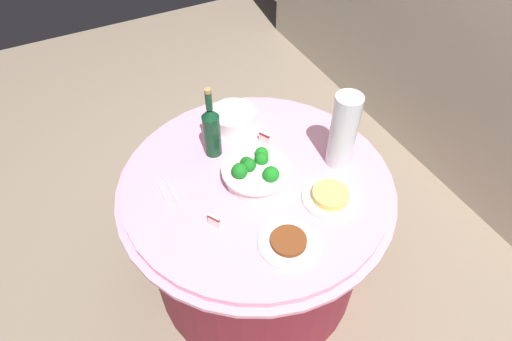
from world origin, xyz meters
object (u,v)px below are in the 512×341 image
(broccoli_bowl, at_px, (256,172))
(serving_tongs, at_px, (168,194))
(food_plate_noodles, at_px, (330,196))
(food_plate_stir_fry, at_px, (288,242))
(label_placard_mid, at_px, (214,221))
(label_placard_front, at_px, (264,137))
(decorative_fruit_vase, at_px, (343,134))
(plate_stack, at_px, (234,118))
(wine_bottle, at_px, (212,130))

(broccoli_bowl, height_order, serving_tongs, broccoli_bowl)
(food_plate_noodles, bearing_deg, food_plate_stir_fry, -67.21)
(label_placard_mid, bearing_deg, label_placard_front, 129.71)
(decorative_fruit_vase, relative_size, food_plate_stir_fry, 1.55)
(decorative_fruit_vase, distance_m, food_plate_noodles, 0.26)
(plate_stack, distance_m, serving_tongs, 0.50)
(label_placard_front, relative_size, label_placard_mid, 1.00)
(decorative_fruit_vase, bearing_deg, label_placard_mid, -83.47)
(plate_stack, bearing_deg, decorative_fruit_vase, 34.23)
(serving_tongs, bearing_deg, plate_stack, 123.02)
(decorative_fruit_vase, xyz_separation_m, serving_tongs, (-0.15, -0.71, -0.15))
(serving_tongs, height_order, food_plate_stir_fry, food_plate_stir_fry)
(wine_bottle, bearing_deg, food_plate_noodles, 33.47)
(food_plate_noodles, bearing_deg, serving_tongs, -119.54)
(wine_bottle, relative_size, serving_tongs, 2.02)
(food_plate_noodles, bearing_deg, broccoli_bowl, -137.89)
(plate_stack, height_order, wine_bottle, wine_bottle)
(plate_stack, bearing_deg, food_plate_stir_fry, -9.09)
(plate_stack, height_order, decorative_fruit_vase, decorative_fruit_vase)
(broccoli_bowl, relative_size, food_plate_stir_fry, 1.27)
(decorative_fruit_vase, relative_size, label_placard_front, 6.18)
(plate_stack, xyz_separation_m, food_plate_stir_fry, (0.69, -0.11, -0.02))
(plate_stack, relative_size, label_placard_mid, 3.82)
(broccoli_bowl, relative_size, food_plate_noodles, 1.27)
(plate_stack, bearing_deg, label_placard_front, 19.69)
(decorative_fruit_vase, relative_size, serving_tongs, 2.04)
(serving_tongs, distance_m, label_placard_front, 0.49)
(broccoli_bowl, bearing_deg, label_placard_front, 142.98)
(wine_bottle, distance_m, label_placard_mid, 0.41)
(broccoli_bowl, distance_m, label_placard_front, 0.22)
(label_placard_front, bearing_deg, wine_bottle, -101.76)
(serving_tongs, relative_size, food_plate_noodles, 0.76)
(label_placard_mid, bearing_deg, food_plate_noodles, 78.49)
(label_placard_front, distance_m, label_placard_mid, 0.49)
(decorative_fruit_vase, distance_m, serving_tongs, 0.74)
(plate_stack, xyz_separation_m, label_placard_front, (0.18, 0.06, -0.00))
(wine_bottle, height_order, food_plate_noodles, wine_bottle)
(wine_bottle, height_order, label_placard_mid, wine_bottle)
(wine_bottle, distance_m, food_plate_stir_fry, 0.58)
(wine_bottle, bearing_deg, decorative_fruit_vase, 56.96)
(serving_tongs, xyz_separation_m, food_plate_stir_fry, (0.42, 0.31, 0.01))
(serving_tongs, distance_m, food_plate_noodles, 0.64)
(decorative_fruit_vase, bearing_deg, food_plate_stir_fry, -56.28)
(plate_stack, distance_m, label_placard_front, 0.19)
(wine_bottle, bearing_deg, label_placard_mid, -23.15)
(wine_bottle, distance_m, food_plate_noodles, 0.56)
(wine_bottle, relative_size, label_placard_mid, 6.11)
(wine_bottle, distance_m, decorative_fruit_vase, 0.54)
(wine_bottle, xyz_separation_m, food_plate_stir_fry, (0.56, 0.05, -0.12))
(broccoli_bowl, bearing_deg, serving_tongs, -103.69)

